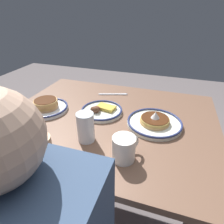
% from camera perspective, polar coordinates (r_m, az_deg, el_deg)
% --- Properties ---
extents(ground_plane, '(6.00, 6.00, 0.00)m').
position_cam_1_polar(ground_plane, '(1.53, -0.78, -26.24)').
color(ground_plane, '#695F60').
extents(dining_table, '(1.10, 0.88, 0.75)m').
position_cam_1_polar(dining_table, '(1.08, -1.00, -7.79)').
color(dining_table, brown).
rests_on(dining_table, ground_plane).
extents(plate_near_main, '(0.23, 0.23, 0.06)m').
position_cam_1_polar(plate_near_main, '(1.12, -19.15, 1.58)').
color(plate_near_main, silver).
rests_on(plate_near_main, dining_table).
extents(plate_center_pancakes, '(0.27, 0.27, 0.07)m').
position_cam_1_polar(plate_center_pancakes, '(0.95, 12.67, -3.04)').
color(plate_center_pancakes, silver).
rests_on(plate_center_pancakes, dining_table).
extents(plate_far_companion, '(0.23, 0.23, 0.05)m').
position_cam_1_polar(plate_far_companion, '(1.03, -3.25, 0.50)').
color(plate_far_companion, silver).
rests_on(plate_far_companion, dining_table).
extents(coffee_mug, '(0.09, 0.11, 0.10)m').
position_cam_1_polar(coffee_mug, '(0.72, 3.72, -10.78)').
color(coffee_mug, white).
rests_on(coffee_mug, dining_table).
extents(drinking_glass, '(0.07, 0.07, 0.13)m').
position_cam_1_polar(drinking_glass, '(0.82, -7.91, -4.95)').
color(drinking_glass, silver).
rests_on(drinking_glass, dining_table).
extents(fork_near, '(0.19, 0.08, 0.01)m').
position_cam_1_polar(fork_near, '(1.25, 0.35, 5.39)').
color(fork_near, silver).
rests_on(fork_near, dining_table).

